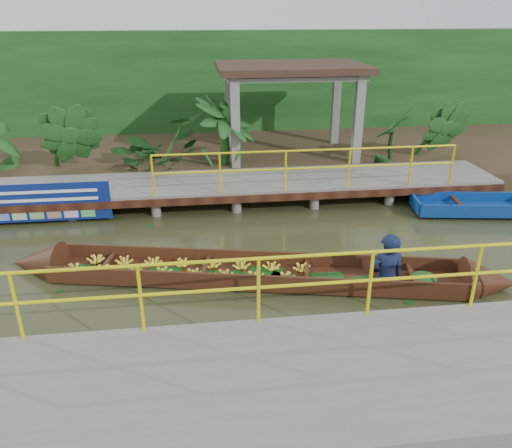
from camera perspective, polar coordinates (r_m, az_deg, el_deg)
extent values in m
plane|color=#2D3219|center=(10.13, -6.49, -4.58)|extent=(80.00, 80.00, 0.00)
cube|color=#35271A|center=(17.06, -7.08, 7.98)|extent=(30.00, 8.00, 0.45)
cube|color=slate|center=(13.15, -6.92, 4.52)|extent=(16.00, 2.00, 0.15)
cube|color=black|center=(12.24, -6.83, 2.65)|extent=(16.00, 0.12, 0.18)
cylinder|color=yellow|center=(12.23, 6.01, 8.38)|extent=(7.50, 0.05, 0.05)
cylinder|color=yellow|center=(12.36, 5.92, 6.37)|extent=(7.50, 0.05, 0.05)
cylinder|color=yellow|center=(12.37, 5.91, 6.15)|extent=(0.05, 0.05, 1.00)
cylinder|color=slate|center=(13.13, -24.53, 1.15)|extent=(0.24, 0.24, 0.55)
cylinder|color=slate|center=(14.57, -22.87, 3.53)|extent=(0.24, 0.24, 0.55)
cylinder|color=slate|center=(12.66, -15.89, 1.64)|extent=(0.24, 0.24, 0.55)
cylinder|color=slate|center=(14.14, -15.05, 4.04)|extent=(0.24, 0.24, 0.55)
cylinder|color=slate|center=(12.50, -6.81, 2.12)|extent=(0.24, 0.24, 0.55)
cylinder|color=slate|center=(14.00, -6.92, 4.49)|extent=(0.24, 0.24, 0.55)
cylinder|color=slate|center=(12.65, 2.29, 2.55)|extent=(0.24, 0.24, 0.55)
cylinder|color=slate|center=(14.14, 1.24, 4.85)|extent=(0.24, 0.24, 0.55)
cylinder|color=slate|center=(13.11, 10.95, 2.90)|extent=(0.24, 0.24, 0.55)
cylinder|color=slate|center=(14.55, 9.08, 5.11)|extent=(0.24, 0.24, 0.55)
cylinder|color=slate|center=(13.85, 18.87, 3.16)|extent=(0.24, 0.24, 0.55)
cylinder|color=slate|center=(15.22, 16.37, 5.26)|extent=(0.24, 0.24, 0.55)
cylinder|color=slate|center=(12.50, -6.81, 2.12)|extent=(0.24, 0.24, 0.55)
cube|color=slate|center=(6.58, 3.48, -19.06)|extent=(18.00, 2.40, 0.70)
cylinder|color=yellow|center=(6.73, 1.99, -3.87)|extent=(10.00, 0.05, 0.05)
cylinder|color=yellow|center=(6.95, 1.93, -7.17)|extent=(10.00, 0.05, 0.05)
cylinder|color=yellow|center=(6.98, 1.93, -7.52)|extent=(0.05, 0.05, 1.00)
cube|color=slate|center=(14.44, -2.38, 10.93)|extent=(0.25, 0.25, 2.80)
cube|color=slate|center=(15.17, 11.56, 11.09)|extent=(0.25, 0.25, 2.80)
cube|color=slate|center=(16.79, -3.12, 12.70)|extent=(0.25, 0.25, 2.80)
cube|color=slate|center=(17.41, 9.08, 12.84)|extent=(0.25, 0.25, 2.80)
cube|color=slate|center=(15.64, 4.00, 16.70)|extent=(4.00, 2.60, 0.12)
cube|color=#35231A|center=(15.62, 4.02, 17.43)|extent=(4.40, 3.00, 0.20)
cube|color=#123A13|center=(19.15, -7.44, 15.10)|extent=(30.00, 0.80, 4.00)
cube|color=#351A0E|center=(9.51, -0.04, -6.02)|extent=(7.76, 2.55, 0.06)
cube|color=#351A0E|center=(9.86, 0.20, -3.96)|extent=(7.57, 1.66, 0.33)
cube|color=#351A0E|center=(9.02, -0.30, -6.78)|extent=(7.57, 1.66, 0.33)
cone|color=#351A0E|center=(10.68, -23.74, -4.20)|extent=(1.14, 1.11, 0.93)
cone|color=#351A0E|center=(10.11, 25.19, -6.08)|extent=(1.14, 1.11, 0.93)
ellipsoid|color=#123A13|center=(9.73, 18.51, -5.97)|extent=(0.62, 0.53, 0.25)
imported|color=#101A3C|center=(9.20, 15.13, -1.12)|extent=(0.70, 0.46, 1.90)
cube|color=navy|center=(13.67, 24.05, 1.56)|extent=(3.27, 1.41, 0.11)
cube|color=navy|center=(14.04, 23.46, 2.77)|extent=(3.13, 0.54, 0.32)
cube|color=navy|center=(13.23, 24.86, 1.30)|extent=(3.13, 0.54, 0.32)
cube|color=navy|center=(13.10, 17.75, 2.21)|extent=(0.20, 0.95, 0.32)
cube|color=black|center=(13.42, 22.10, 2.27)|extent=(0.25, 0.95, 0.05)
cube|color=navy|center=(12.67, -22.92, 2.27)|extent=(2.98, 0.03, 0.93)
cube|color=white|center=(12.57, -23.13, 3.38)|extent=(2.42, 0.01, 0.07)
cube|color=white|center=(12.63, -22.99, 2.53)|extent=(2.42, 0.01, 0.07)
imported|color=#123A13|center=(15.11, -21.13, 8.57)|extent=(1.27, 1.27, 1.59)
imported|color=#123A13|center=(14.71, -11.54, 9.29)|extent=(1.27, 1.27, 1.59)
imported|color=#123A13|center=(14.70, -3.65, 9.70)|extent=(1.27, 1.27, 1.59)
imported|color=#123A13|center=(15.80, 15.04, 9.94)|extent=(1.27, 1.27, 1.59)
imported|color=#123A13|center=(16.42, 19.98, 9.83)|extent=(1.27, 1.27, 1.59)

